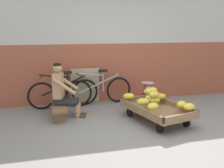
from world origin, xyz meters
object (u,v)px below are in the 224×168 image
Objects in this scene: bicycle_far_left at (99,90)px; weighing_scale at (148,88)px; low_bench at (59,107)px; bicycle_near_left at (64,93)px; banana_cart at (157,110)px; plastic_crate at (147,101)px; vendor_seated at (63,90)px; sign_board at (85,86)px.

weighing_scale is at bearing -24.86° from bicycle_far_left.
bicycle_near_left is at bearing 77.22° from low_bench.
bicycle_far_left is (-0.87, 1.46, 0.11)m from banana_cart.
plastic_crate is 1.20× the size of weighing_scale.
weighing_scale is 0.18× the size of bicycle_far_left.
low_bench is 0.67m from bicycle_near_left.
vendor_seated is at bearing -143.16° from bicycle_far_left.
vendor_seated is at bearing -14.24° from low_bench.
bicycle_near_left is (-1.73, 1.43, 0.11)m from banana_cart.
bicycle_near_left is (-1.92, 0.46, -0.10)m from weighing_scale.
bicycle_near_left reaches higher than low_bench.
bicycle_far_left reaches higher than banana_cart.
banana_cart is 2.03m from low_bench.
vendor_seated reaches higher than weighing_scale.
low_bench is 1.11m from sign_board.
banana_cart is at bearing -23.44° from vendor_seated.
weighing_scale is at bearing -26.01° from sign_board.
vendor_seated is at bearing 156.56° from banana_cart.
banana_cart reaches higher than low_bench.
weighing_scale is at bearing 78.97° from banana_cart.
vendor_seated is 1.28× the size of sign_board.
vendor_seated is (0.09, -0.02, 0.37)m from low_bench.
weighing_scale is 0.34× the size of sign_board.
banana_cart is at bearing -101.02° from plastic_crate.
sign_board is at bearing 21.13° from bicycle_near_left.
weighing_scale reaches higher than banana_cart.
vendor_seated is 3.80× the size of weighing_scale.
weighing_scale is 1.97m from bicycle_near_left.
vendor_seated reaches higher than bicycle_far_left.
vendor_seated reaches higher than sign_board.
banana_cart is 0.99m from plastic_crate.
bicycle_near_left is at bearing 140.37° from banana_cart.
bicycle_near_left and bicycle_far_left have the same top height.
vendor_seated is at bearing -95.11° from bicycle_near_left.
weighing_scale is (2.06, 0.17, 0.25)m from low_bench.
plastic_crate is 0.30m from weighing_scale.
banana_cart is at bearing -101.03° from weighing_scale.
low_bench is 0.67× the size of bicycle_near_left.
sign_board is (-1.38, 0.67, 0.29)m from plastic_crate.
vendor_seated is 0.69m from bicycle_near_left.
plastic_crate is 1.56m from sign_board.
banana_cart reaches higher than plastic_crate.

